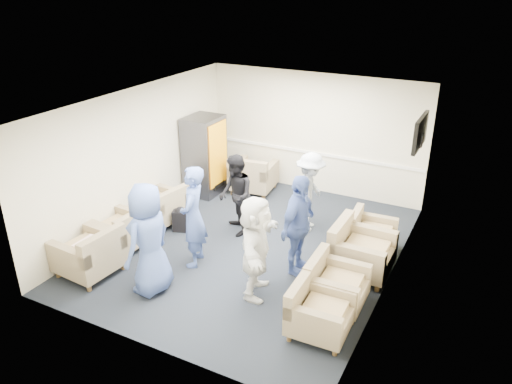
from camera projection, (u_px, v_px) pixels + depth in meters
The scene contains 25 objects.
floor at pixel (252, 247), 9.21m from camera, with size 6.00×6.00×0.00m, color black.
ceiling at pixel (251, 103), 8.11m from camera, with size 6.00×6.00×0.00m, color silver.
back_wall at pixel (314, 133), 11.10m from camera, with size 5.00×0.02×2.70m, color beige.
front_wall at pixel (140, 261), 6.22m from camera, with size 5.00×0.02×2.70m, color beige.
left_wall at pixel (138, 157), 9.71m from camera, with size 0.02×6.00×2.70m, color beige.
right_wall at pixel (396, 208), 7.61m from camera, with size 0.02×6.00×2.70m, color beige.
chair_rail at pixel (313, 153), 11.26m from camera, with size 4.98×0.04×0.06m, color white.
tv at pixel (420, 132), 8.82m from camera, with size 0.10×1.00×0.58m.
armchair_left_near at pixel (91, 255), 8.23m from camera, with size 0.98×0.98×0.73m.
armchair_left_mid at pixel (123, 232), 9.01m from camera, with size 0.91×0.91×0.68m.
armchair_left_far at pixel (163, 207), 9.97m from camera, with size 0.94×0.94×0.67m.
armchair_right_near at pixel (317, 313), 6.91m from camera, with size 0.83×0.83×0.64m.
armchair_right_midnear at pixel (333, 286), 7.50m from camera, with size 0.85×0.85×0.66m.
armchair_right_midfar at pixel (358, 253), 8.29m from camera, with size 0.96×0.96×0.76m.
armchair_right_far at pixel (369, 235), 8.97m from camera, with size 0.82×0.82×0.62m.
armchair_corner at pixel (253, 177), 11.35m from camera, with size 1.03×1.03×0.74m.
vending_machine at pixel (205, 156), 11.13m from camera, with size 0.72×0.84×1.77m.
backpack at pixel (181, 218), 9.69m from camera, with size 0.35×0.30×0.50m.
pillow at pixel (89, 245), 8.17m from camera, with size 0.45×0.34×0.13m, color white.
person_front_left at pixel (149, 239), 7.61m from camera, with size 0.89×0.58×1.82m, color #445DA4.
person_mid_left at pixel (193, 217), 8.35m from camera, with size 0.65×0.43×1.79m, color #445DA4.
person_back_left at pixel (236, 195), 9.41m from camera, with size 0.76×0.60×1.57m, color black.
person_back_right at pixel (310, 192), 9.57m from camera, with size 1.01×0.58×1.56m, color silver.
person_mid_right at pixel (298, 225), 8.11m from camera, with size 1.02×0.43×1.74m, color #445DA4.
person_front_right at pixel (256, 247), 7.57m from camera, with size 1.54×0.49×1.66m, color white.
Camera 1 is at (3.74, -7.08, 4.67)m, focal length 35.00 mm.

